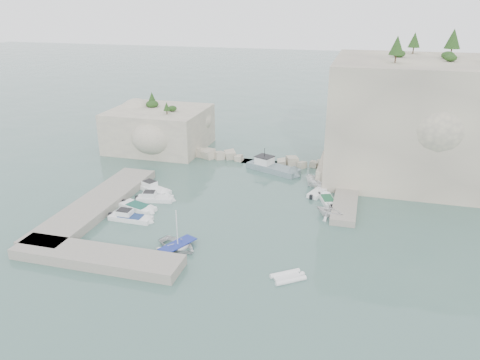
% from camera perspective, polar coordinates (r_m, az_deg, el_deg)
% --- Properties ---
extents(ground, '(400.00, 400.00, 0.00)m').
position_cam_1_polar(ground, '(56.57, -1.62, -4.97)').
color(ground, '#466A61').
rests_on(ground, ground).
extents(cliff_east, '(26.00, 22.00, 17.00)m').
position_cam_1_polar(cliff_east, '(73.79, 21.36, 6.91)').
color(cliff_east, beige).
rests_on(cliff_east, ground).
extents(cliff_terrace, '(8.00, 10.00, 2.50)m').
position_cam_1_polar(cliff_terrace, '(70.62, 12.86, 1.08)').
color(cliff_terrace, beige).
rests_on(cliff_terrace, ground).
extents(outcrop_west, '(16.00, 14.00, 7.00)m').
position_cam_1_polar(outcrop_west, '(84.16, -9.80, 6.18)').
color(outcrop_west, beige).
rests_on(outcrop_west, ground).
extents(quay_west, '(5.00, 24.00, 1.10)m').
position_cam_1_polar(quay_west, '(62.25, -17.07, -2.85)').
color(quay_west, '#9E9689').
rests_on(quay_west, ground).
extents(quay_south, '(18.00, 4.00, 1.10)m').
position_cam_1_polar(quay_south, '(50.17, -17.07, -8.96)').
color(quay_south, '#9E9689').
rests_on(quay_south, ground).
extents(ledge_east, '(3.00, 16.00, 0.80)m').
position_cam_1_polar(ledge_east, '(63.46, 12.82, -2.10)').
color(ledge_east, '#9E9689').
rests_on(ledge_east, ground).
extents(breakwater, '(28.00, 3.00, 1.40)m').
position_cam_1_polar(breakwater, '(76.24, 2.47, 2.68)').
color(breakwater, beige).
rests_on(breakwater, ground).
extents(motorboat_c, '(5.73, 3.58, 0.70)m').
position_cam_1_polar(motorboat_c, '(60.94, -12.34, -3.47)').
color(motorboat_c, white).
rests_on(motorboat_c, ground).
extents(motorboat_d, '(5.81, 1.78, 1.40)m').
position_cam_1_polar(motorboat_d, '(58.17, -13.15, -4.79)').
color(motorboat_d, white).
rests_on(motorboat_d, ground).
extents(motorboat_b, '(5.44, 2.72, 1.40)m').
position_cam_1_polar(motorboat_b, '(62.92, -10.30, -2.50)').
color(motorboat_b, white).
rests_on(motorboat_b, ground).
extents(motorboat_a, '(6.15, 4.03, 1.40)m').
position_cam_1_polar(motorboat_a, '(66.05, -10.45, -1.33)').
color(motorboat_a, white).
rests_on(motorboat_a, ground).
extents(rowboat, '(5.77, 5.09, 0.99)m').
position_cam_1_polar(rowboat, '(51.10, -7.57, -8.24)').
color(rowboat, silver).
rests_on(rowboat, ground).
extents(inflatable_dinghy, '(3.74, 3.35, 0.44)m').
position_cam_1_polar(inflatable_dinghy, '(45.93, 5.84, -11.87)').
color(inflatable_dinghy, white).
rests_on(inflatable_dinghy, ground).
extents(tender_east_a, '(4.64, 4.40, 1.93)m').
position_cam_1_polar(tender_east_a, '(58.55, 10.81, -4.41)').
color(tender_east_a, white).
rests_on(tender_east_a, ground).
extents(tender_east_b, '(3.10, 4.96, 0.70)m').
position_cam_1_polar(tender_east_b, '(62.61, 10.60, -2.65)').
color(tender_east_b, white).
rests_on(tender_east_b, ground).
extents(tender_east_c, '(2.93, 4.83, 0.70)m').
position_cam_1_polar(tender_east_c, '(64.84, 9.51, -1.71)').
color(tender_east_c, white).
rests_on(tender_east_c, ground).
extents(tender_east_d, '(5.36, 3.01, 1.95)m').
position_cam_1_polar(tender_east_d, '(66.87, 10.03, -1.02)').
color(tender_east_d, white).
rests_on(tender_east_d, ground).
extents(work_boat, '(9.61, 6.16, 2.20)m').
position_cam_1_polar(work_boat, '(72.65, 4.06, 1.10)').
color(work_boat, slate).
rests_on(work_boat, ground).
extents(rowboat_mast, '(0.10, 0.10, 4.20)m').
position_cam_1_polar(rowboat_mast, '(49.88, -7.72, -5.64)').
color(rowboat_mast, white).
rests_on(rowboat_mast, rowboat).
extents(vegetation, '(53.48, 13.88, 13.40)m').
position_cam_1_polar(vegetation, '(73.26, 18.15, 14.74)').
color(vegetation, '#1E4219').
rests_on(vegetation, ground).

